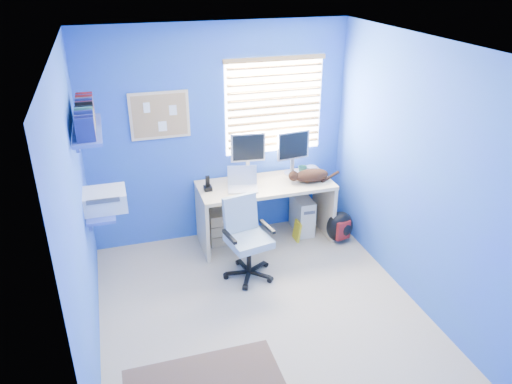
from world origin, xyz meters
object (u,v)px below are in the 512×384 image
object	(u,v)px
laptop	(243,180)
tower_pc	(302,214)
office_chair	(247,248)
cat	(312,175)
desk	(265,212)

from	to	relation	value
laptop	tower_pc	size ratio (longest dim) A/B	0.73
laptop	office_chair	world-z (taller)	laptop
cat	office_chair	bearing A→B (deg)	-144.03
laptop	cat	distance (m)	0.82
cat	tower_pc	world-z (taller)	cat
cat	office_chair	xyz separation A→B (m)	(-0.93, -0.54, -0.49)
desk	cat	bearing A→B (deg)	-9.60
laptop	cat	world-z (taller)	laptop
laptop	office_chair	xyz separation A→B (m)	(-0.12, -0.56, -0.53)
laptop	desk	bearing A→B (deg)	26.59
cat	laptop	bearing A→B (deg)	-175.27
desk	cat	distance (m)	0.70
desk	cat	size ratio (longest dim) A/B	3.77
laptop	cat	xyz separation A→B (m)	(0.82, -0.02, -0.04)
office_chair	desk	bearing A→B (deg)	57.30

